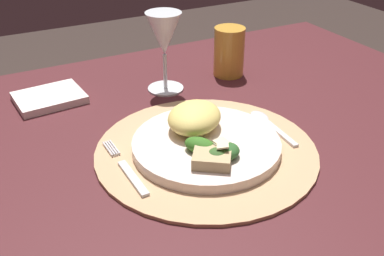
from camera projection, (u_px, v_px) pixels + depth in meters
The scene contains 11 objects.
dining_table at pixel (209, 203), 0.92m from camera, with size 1.12×0.82×0.72m.
placemat at pixel (206, 150), 0.75m from camera, with size 0.36×0.36×0.01m, color tan.
dinner_plate at pixel (206, 145), 0.74m from camera, with size 0.24×0.24×0.02m, color silver.
pasta_serving at pixel (194, 117), 0.76m from camera, with size 0.11×0.09×0.04m, color #E8CF69.
salad_greens at pixel (215, 151), 0.69m from camera, with size 0.08×0.09×0.03m.
bread_piece at pixel (212, 158), 0.68m from camera, with size 0.06×0.05×0.02m, color tan.
fork at pixel (127, 169), 0.69m from camera, with size 0.02×0.16×0.00m.
spoon at pixel (266, 122), 0.82m from camera, with size 0.03×0.14×0.01m.
napkin at pixel (49, 98), 0.91m from camera, with size 0.13×0.10×0.02m, color white.
wine_glass at pixel (164, 37), 0.90m from camera, with size 0.07×0.07×0.16m.
amber_tumbler at pixel (229, 52), 1.00m from camera, with size 0.07×0.07×0.11m, color gold.
Camera 1 is at (-0.36, -0.62, 1.13)m, focal length 42.73 mm.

